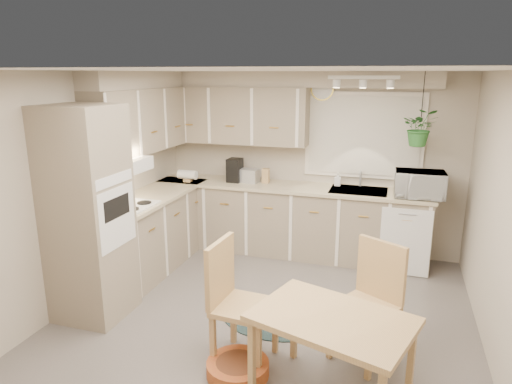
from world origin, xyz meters
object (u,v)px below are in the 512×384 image
(pet_bed, at_px, (238,368))
(microwave, at_px, (420,181))
(dining_table, at_px, (331,359))
(chair_left, at_px, (245,304))
(chair_back, at_px, (365,305))
(braided_rug, at_px, (277,318))

(pet_bed, xyz_separation_m, microwave, (1.38, 2.59, 1.07))
(dining_table, distance_m, pet_bed, 0.81)
(chair_left, bearing_deg, chair_back, 112.75)
(pet_bed, bearing_deg, dining_table, -5.16)
(dining_table, distance_m, braided_rug, 1.26)
(dining_table, bearing_deg, chair_back, 72.52)
(braided_rug, bearing_deg, chair_back, -25.63)
(braided_rug, xyz_separation_m, microwave, (1.30, 1.64, 1.13))
(dining_table, height_order, chair_left, chair_left)
(dining_table, xyz_separation_m, pet_bed, (-0.75, 0.07, -0.29))
(microwave, bearing_deg, pet_bed, -121.21)
(dining_table, relative_size, chair_left, 1.05)
(braided_rug, bearing_deg, dining_table, -56.40)
(microwave, bearing_deg, dining_table, -106.47)
(chair_left, distance_m, microwave, 2.81)
(braided_rug, bearing_deg, microwave, 51.65)
(chair_left, bearing_deg, braided_rug, 177.47)
(dining_table, relative_size, microwave, 1.94)
(dining_table, xyz_separation_m, braided_rug, (-0.67, 1.01, -0.34))
(chair_left, relative_size, microwave, 1.85)
(chair_left, bearing_deg, dining_table, 73.94)
(dining_table, distance_m, microwave, 2.84)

